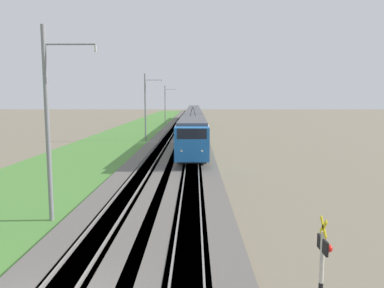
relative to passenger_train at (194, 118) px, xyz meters
name	(u,v)px	position (x,y,z in m)	size (l,w,h in m)	color
ballast_main	(169,136)	(-12.33, 3.84, -2.22)	(240.00, 4.40, 0.30)	#605B56
ballast_adjacent	(193,136)	(-12.33, 0.00, -2.22)	(240.00, 4.40, 0.30)	#605B56
track_main	(169,135)	(-12.33, 3.84, -2.21)	(240.00, 1.57, 0.45)	#4C4238
track_adjacent	(193,135)	(-12.33, 0.00, -2.21)	(240.00, 1.57, 0.45)	#4C4238
grass_verge	(126,136)	(-12.33, 10.84, -2.31)	(240.00, 10.81, 0.12)	#4C8438
passenger_train	(194,118)	(0.00, 0.00, 0.00)	(84.54, 2.95, 5.06)	blue
crossing_signal_far	(322,263)	(-62.63, -3.50, -0.51)	(0.70, 0.23, 3.07)	beige
catenary_mast_near	(48,123)	(-54.10, 6.71, 2.49)	(0.22, 2.56, 9.43)	slate
catenary_mast_mid	(146,107)	(-18.84, 6.71, 2.53)	(0.22, 2.56, 9.50)	slate
catenary_mast_far	(165,104)	(16.42, 6.70, 2.30)	(0.22, 2.56, 9.05)	slate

